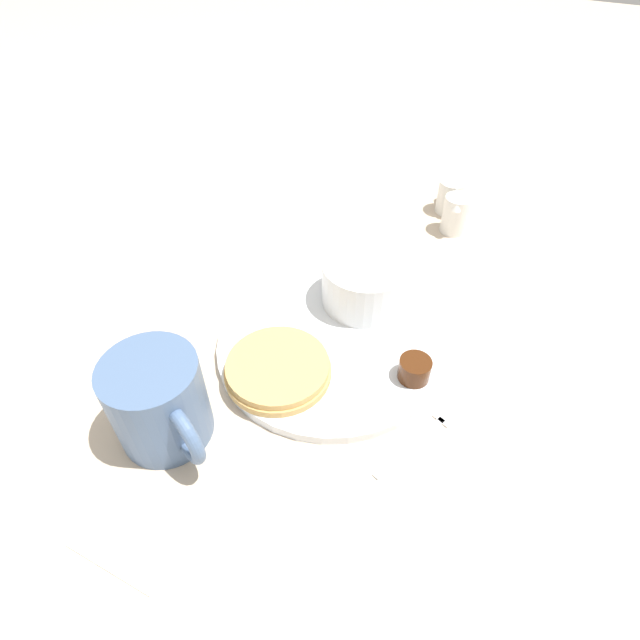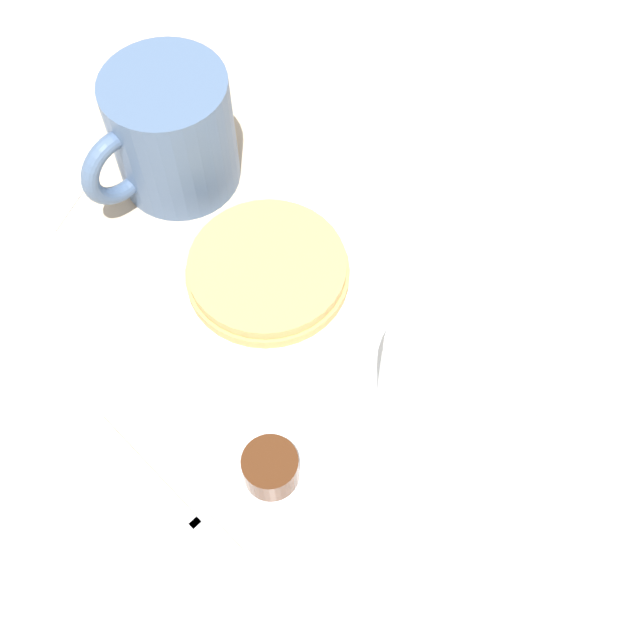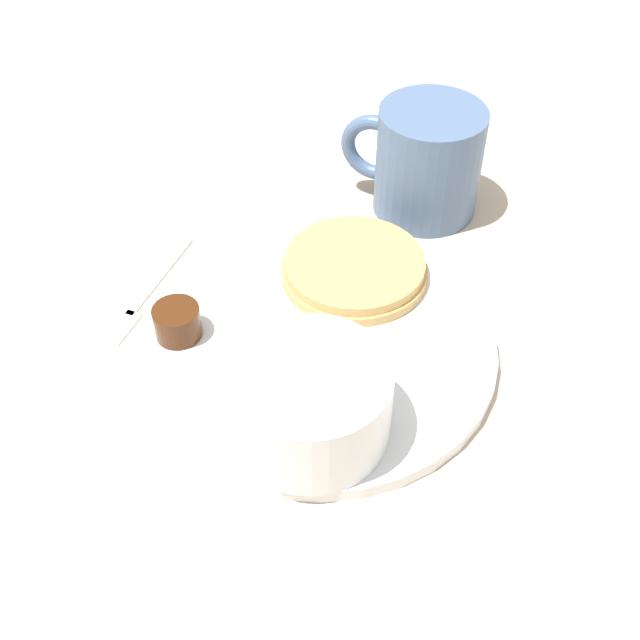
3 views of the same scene
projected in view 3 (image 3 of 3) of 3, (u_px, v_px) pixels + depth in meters
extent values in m
plane|color=#C6B299|center=(319.00, 351.00, 0.62)|extent=(4.00, 4.00, 0.00)
cylinder|color=white|center=(319.00, 346.00, 0.62)|extent=(0.27, 0.27, 0.01)
cylinder|color=tan|center=(354.00, 272.00, 0.66)|extent=(0.12, 0.12, 0.01)
cylinder|color=tan|center=(354.00, 264.00, 0.66)|extent=(0.12, 0.12, 0.01)
cylinder|color=white|center=(311.00, 402.00, 0.53)|extent=(0.11, 0.11, 0.06)
cylinder|color=white|center=(311.00, 377.00, 0.51)|extent=(0.09, 0.09, 0.01)
cylinder|color=#47230F|center=(177.00, 322.00, 0.61)|extent=(0.04, 0.04, 0.03)
cylinder|color=white|center=(285.00, 439.00, 0.53)|extent=(0.05, 0.05, 0.02)
sphere|color=white|center=(284.00, 424.00, 0.52)|extent=(0.02, 0.02, 0.02)
cylinder|color=slate|center=(428.00, 162.00, 0.72)|extent=(0.09, 0.09, 0.10)
torus|color=slate|center=(375.00, 148.00, 0.73)|extent=(0.07, 0.04, 0.07)
cube|color=silver|center=(160.00, 275.00, 0.68)|extent=(0.05, 0.10, 0.00)
cube|color=silver|center=(120.00, 325.00, 0.64)|extent=(0.03, 0.04, 0.00)
cube|color=white|center=(372.00, 146.00, 0.82)|extent=(0.09, 0.07, 0.00)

